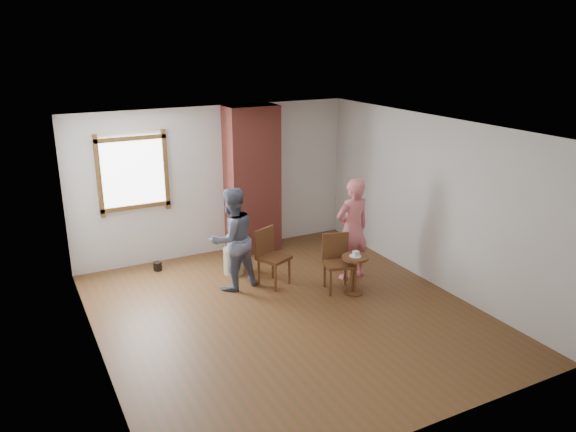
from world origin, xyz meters
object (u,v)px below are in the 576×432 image
Objects in this scene: stoneware_crock at (234,261)px; dining_chair_left at (270,254)px; person_pink at (352,229)px; dining_chair_right at (337,259)px; man at (232,239)px; side_table at (355,268)px.

stoneware_crock is 0.48× the size of dining_chair_left.
dining_chair_right is at bearing 26.20° from person_pink.
dining_chair_right is at bearing 138.60° from man.
side_table is at bearing 57.96° from person_pink.
dining_chair_left is 1.34m from person_pink.
side_table is 0.71m from person_pink.
person_pink is at bearing 45.35° from dining_chair_right.
person_pink reaches higher than man.
dining_chair_left is at bearing 154.40° from man.
stoneware_crock is at bearing 148.28° from dining_chair_right.
dining_chair_right is at bearing -47.34° from stoneware_crock.
person_pink is at bearing 151.33° from man.
stoneware_crock is at bearing -36.42° from person_pink.
stoneware_crock is 0.50× the size of dining_chair_right.
stoneware_crock is 1.76m from dining_chair_right.
side_table is at bearing 133.55° from man.
person_pink reaches higher than dining_chair_right.
person_pink is at bearing -41.71° from dining_chair_left.
dining_chair_right is at bearing 118.84° from side_table.
dining_chair_left reaches higher than dining_chair_right.
dining_chair_left is at bearing 137.03° from side_table.
dining_chair_right is 0.53× the size of person_pink.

